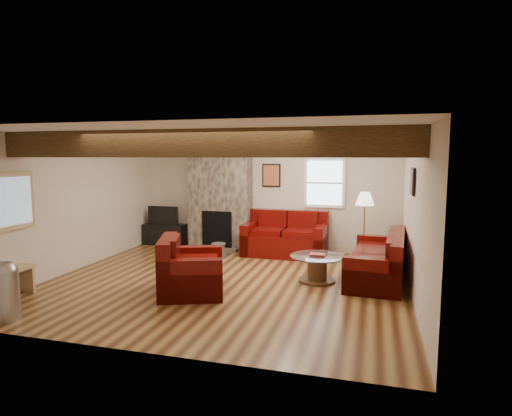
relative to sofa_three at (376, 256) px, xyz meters
The scene contains 17 objects.
room 2.75m from the sofa_three, 161.63° to the right, with size 8.00×8.00×8.00m.
oak_beam 3.75m from the sofa_three, 140.10° to the right, with size 6.00×0.36×0.38m, color black.
chimney_breast 3.94m from the sofa_three, 154.40° to the left, with size 1.40×0.67×2.50m.
back_window 2.48m from the sofa_three, 120.92° to the left, with size 0.90×0.08×1.10m, color white, non-canonical shape.
hatch_window 6.01m from the sofa_three, 156.87° to the right, with size 0.08×1.00×0.90m, color tan, non-canonical shape.
ceiling_dome 2.57m from the sofa_three, behind, with size 0.40×0.40×0.18m, color #F0E7CC, non-canonical shape.
artwork_back 3.26m from the sofa_three, 141.01° to the left, with size 0.42×0.06×0.52m, color black, non-canonical shape.
artwork_right 1.52m from the sofa_three, 47.50° to the right, with size 0.06×0.55×0.42m, color black, non-canonical shape.
sofa_three is the anchor object (origin of this frame).
loveseat 2.37m from the sofa_three, 143.56° to the left, with size 1.76×1.01×0.94m, color #450704, non-canonical shape.
armchair_red 3.18m from the sofa_three, 151.41° to the right, with size 1.09×0.96×0.88m, color #450704, non-canonical shape.
coffee_table 1.07m from the sofa_three, 157.27° to the right, with size 0.93×0.93×0.49m.
tv_cabinet 5.22m from the sofa_three, 160.91° to the left, with size 1.00×0.40×0.50m, color black.
television 5.23m from the sofa_three, 160.91° to the left, with size 0.77×0.10×0.44m, color black.
floor_lamp 1.39m from the sofa_three, 102.51° to the left, with size 0.37×0.37×1.43m.
pedal_bin 5.66m from the sofa_three, 145.59° to the right, with size 0.32×0.32×0.81m, color #ABABB1, non-canonical shape.
coal_bucket 3.33m from the sofa_three, 165.76° to the left, with size 0.33×0.33×0.31m, color slate, non-canonical shape.
Camera 1 is at (2.39, -6.72, 2.15)m, focal length 30.00 mm.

